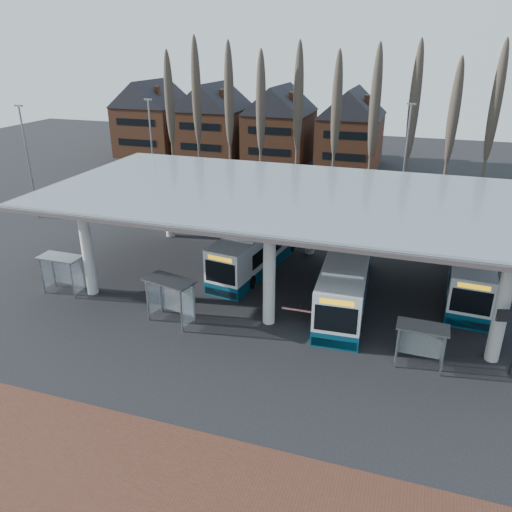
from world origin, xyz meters
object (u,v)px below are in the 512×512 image
(bus_1, at_px, (261,246))
(shelter_2, at_px, (422,336))
(shelter_0, at_px, (62,266))
(shelter_1, at_px, (172,290))
(bus_2, at_px, (347,276))
(bus_3, at_px, (470,266))

(bus_1, height_order, shelter_2, bus_1)
(shelter_0, bearing_deg, shelter_1, -8.04)
(bus_2, xyz_separation_m, shelter_2, (4.60, -6.05, 0.12))
(bus_1, xyz_separation_m, bus_3, (14.23, 0.82, -0.01))
(bus_1, relative_size, shelter_1, 3.71)
(bus_1, distance_m, shelter_2, 14.70)
(bus_2, height_order, shelter_0, bus_2)
(bus_3, bearing_deg, bus_1, -173.32)
(shelter_1, distance_m, shelter_2, 13.78)
(bus_1, bearing_deg, shelter_0, -135.36)
(bus_3, bearing_deg, shelter_0, -157.22)
(bus_2, xyz_separation_m, bus_3, (7.49, 4.11, -0.07))
(shelter_0, bearing_deg, bus_2, 15.18)
(shelter_0, distance_m, shelter_2, 22.25)
(bus_2, bearing_deg, shelter_1, -150.08)
(shelter_1, bearing_deg, bus_1, 88.10)
(bus_1, relative_size, shelter_0, 4.31)
(shelter_0, distance_m, shelter_1, 8.52)
(bus_1, height_order, shelter_1, bus_1)
(shelter_0, bearing_deg, bus_3, 19.55)
(shelter_0, xyz_separation_m, shelter_1, (8.43, -1.22, 0.13))
(bus_1, height_order, shelter_0, bus_1)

